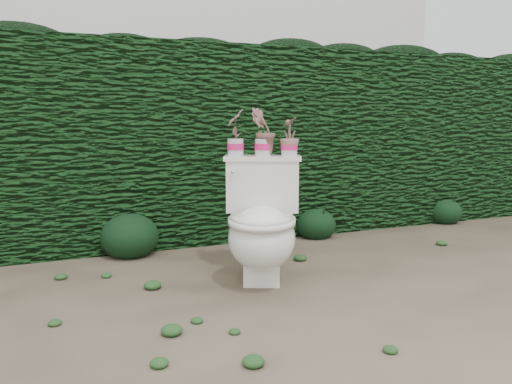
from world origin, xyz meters
name	(u,v)px	position (x,y,z in m)	size (l,w,h in m)	color
ground	(277,287)	(0.00, 0.00, 0.00)	(60.00, 60.00, 0.00)	#756650
hedge	(203,143)	(0.00, 1.60, 0.80)	(8.00, 1.00, 1.60)	#174517
house_wall	(164,60)	(0.60, 6.00, 2.00)	(8.00, 3.50, 4.00)	silver
toilet	(262,226)	(-0.05, 0.13, 0.36)	(0.69, 0.80, 0.78)	white
potted_plant_left	(235,133)	(-0.11, 0.42, 0.92)	(0.15, 0.10, 0.29)	#2E6B21
potted_plant_center	(263,133)	(0.05, 0.35, 0.92)	(0.16, 0.13, 0.30)	#2E6B21
potted_plant_right	(289,138)	(0.21, 0.29, 0.89)	(0.13, 0.13, 0.23)	#2E6B21
liriope_clump_1	(130,233)	(-0.73, 1.07, 0.17)	(0.43, 0.43, 0.34)	black
liriope_clump_2	(316,221)	(0.85, 1.06, 0.14)	(0.34, 0.34, 0.27)	black
liriope_clump_3	(445,209)	(2.32, 1.12, 0.13)	(0.33, 0.33, 0.27)	black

